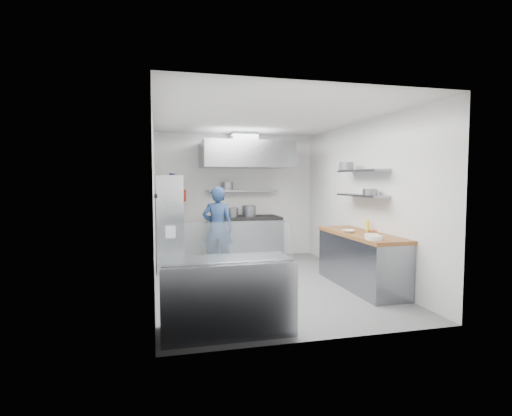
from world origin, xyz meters
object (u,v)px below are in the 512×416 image
object	(u,v)px
gas_range	(244,239)
display_case	(226,296)
chef	(218,228)
wire_rack	(170,223)

from	to	relation	value
gas_range	display_case	bearing A→B (deg)	-105.02
chef	display_case	xyz separation A→B (m)	(-0.39, -3.24, -0.40)
chef	display_case	world-z (taller)	chef
display_case	chef	bearing A→B (deg)	83.22
gas_range	chef	xyz separation A→B (m)	(-0.71, -0.86, 0.37)
wire_rack	display_case	distance (m)	3.56
gas_range	wire_rack	world-z (taller)	wire_rack
gas_range	display_case	world-z (taller)	gas_range
wire_rack	gas_range	bearing A→B (deg)	20.84
chef	wire_rack	world-z (taller)	wire_rack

